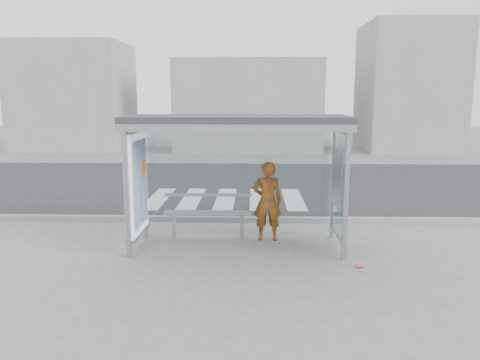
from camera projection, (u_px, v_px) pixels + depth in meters
The scene contains 11 objects.
ground at pixel (237, 247), 9.40m from camera, with size 80.00×80.00×0.00m, color slate.
road at pixel (244, 184), 16.29m from camera, with size 30.00×10.00×0.01m, color #27272A.
curb at pixel (240, 219), 11.31m from camera, with size 30.00×0.18×0.12m, color gray.
crosswalk at pixel (226, 199), 13.84m from camera, with size 4.55×3.00×0.00m.
bus_shelter at pixel (218, 148), 9.13m from camera, with size 4.25×1.65×2.62m.
building_left at pixel (75, 97), 26.88m from camera, with size 6.00×5.00×6.00m, color gray.
building_center at pixel (248, 106), 26.68m from camera, with size 8.00×5.00×5.00m, color gray.
building_right at pixel (408, 88), 26.25m from camera, with size 5.00×5.00×7.00m, color gray.
person at pixel (267, 201), 9.73m from camera, with size 0.61×0.40×1.67m, color #C43B12.
bench at pixel (208, 212), 9.89m from camera, with size 1.85×0.23×0.96m.
soda_can at pixel (360, 266), 8.23m from camera, with size 0.07×0.07×0.12m, color #DD4179.
Camera 1 is at (0.32, -9.02, 2.96)m, focal length 35.00 mm.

